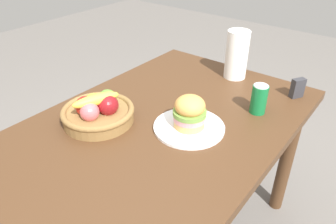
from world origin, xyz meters
name	(u,v)px	position (x,y,z in m)	size (l,w,h in m)	color
dining_table	(158,144)	(0.00, 0.00, 0.65)	(1.40, 0.90, 0.75)	#4C301C
plate	(189,127)	(0.05, -0.11, 0.76)	(0.28, 0.28, 0.01)	white
sandwich	(190,112)	(0.05, -0.11, 0.83)	(0.13, 0.13, 0.13)	#DBAD60
soda_can	(259,99)	(0.33, -0.27, 0.81)	(0.07, 0.07, 0.13)	#147238
fruit_basket	(98,111)	(-0.13, 0.20, 0.80)	(0.29, 0.29, 0.14)	olive
paper_towel_roll	(237,55)	(0.58, -0.03, 0.87)	(0.11, 0.11, 0.24)	white
napkin_holder	(298,88)	(0.56, -0.36, 0.80)	(0.06, 0.03, 0.09)	#333338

